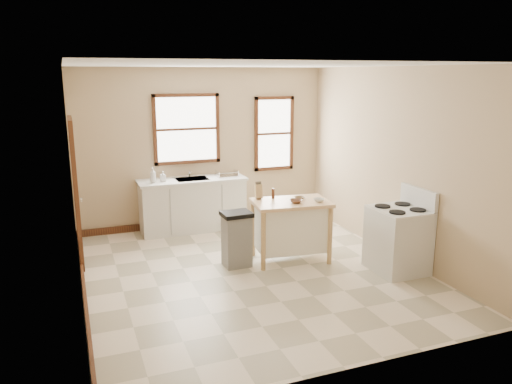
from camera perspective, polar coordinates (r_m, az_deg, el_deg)
floor at (r=7.02m, az=-0.36°, el=-9.17°), size 5.00×5.00×0.00m
ceiling at (r=6.48m, az=-0.40°, el=14.32°), size 5.00×5.00×0.00m
wall_back at (r=8.96m, az=-6.01°, el=5.03°), size 4.50×0.04×2.80m
wall_left at (r=6.21m, az=-20.22°, el=0.51°), size 0.04×5.00×2.80m
wall_right at (r=7.68m, az=15.57°, el=3.20°), size 0.04×5.00×2.80m
window_main at (r=8.83m, az=-7.92°, el=7.14°), size 1.17×0.06×1.22m
window_side at (r=9.35m, az=2.06°, el=6.68°), size 0.77×0.06×1.37m
door_left at (r=7.56m, az=-19.90°, el=0.01°), size 0.06×0.90×2.10m
baseboard_back at (r=9.23m, az=-5.76°, el=-3.25°), size 4.50×0.04×0.12m
baseboard_left at (r=6.62m, az=-19.00°, el=-10.84°), size 0.04×5.00×0.12m
sink_counter at (r=8.80m, az=-7.24°, el=-1.42°), size 1.86×0.62×0.92m
faucet at (r=8.84m, az=-7.63°, el=2.43°), size 0.03×0.03×0.22m
soap_bottle_a at (r=8.46m, az=-11.69°, el=1.88°), size 0.13×0.13×0.25m
soap_bottle_b at (r=8.54m, az=-10.60°, el=1.78°), size 0.09×0.09×0.17m
dish_rack at (r=8.83m, az=-3.37°, el=2.10°), size 0.42×0.35×0.09m
kitchen_island at (r=7.36m, az=3.98°, el=-4.42°), size 1.17×0.82×0.90m
knife_block at (r=7.33m, az=0.30°, el=-0.00°), size 0.12×0.12×0.20m
pepper_grinder at (r=7.35m, az=1.97°, el=-0.17°), size 0.05×0.05×0.15m
bowl_a at (r=7.14m, az=4.59°, el=-1.06°), size 0.25×0.25×0.05m
bowl_b at (r=7.35m, az=5.00°, el=-0.68°), size 0.16×0.16×0.04m
bowl_c at (r=7.22m, az=7.20°, el=-0.94°), size 0.20×0.20×0.05m
trash_bin at (r=7.13m, az=-2.23°, el=-5.40°), size 0.42×0.36×0.80m
gas_stove at (r=7.17m, az=15.96°, el=-4.26°), size 0.72×0.73×1.17m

